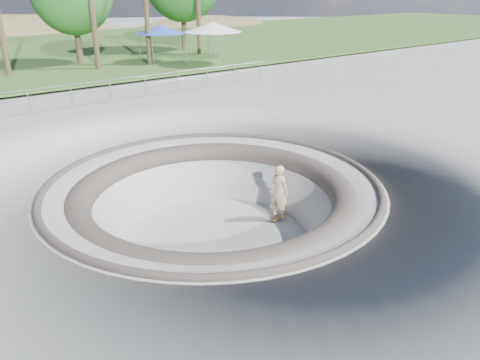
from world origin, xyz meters
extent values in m
plane|color=#A4A39E|center=(0.00, 0.00, 0.00)|extent=(180.00, 180.00, 0.00)
torus|color=#A4A39E|center=(0.00, 0.00, -2.00)|extent=(14.00, 14.00, 4.00)
cylinder|color=#A4A39E|center=(0.00, 0.00, -1.95)|extent=(6.60, 6.60, 0.10)
torus|color=#524741|center=(0.00, 0.00, -0.02)|extent=(10.24, 10.24, 0.24)
torus|color=#524741|center=(0.00, 0.00, -0.45)|extent=(8.91, 8.91, 0.81)
ellipsoid|color=brown|center=(8.00, 60.00, -7.87)|extent=(61.60, 44.00, 28.60)
ellipsoid|color=brown|center=(35.00, 52.00, -5.36)|extent=(42.00, 30.00, 19.50)
cylinder|color=gray|center=(0.00, 12.00, 1.17)|extent=(25.00, 0.05, 0.05)
cylinder|color=gray|center=(0.00, 12.00, 0.72)|extent=(25.00, 0.05, 0.05)
cube|color=olive|center=(2.55, -0.25, -1.83)|extent=(0.77, 0.38, 0.02)
cylinder|color=#A3A4A8|center=(2.55, -0.25, -1.86)|extent=(0.07, 0.16, 0.03)
cylinder|color=#A3A4A8|center=(2.55, -0.25, -1.86)|extent=(0.07, 0.16, 0.03)
cylinder|color=silver|center=(2.55, -0.25, -1.87)|extent=(0.06, 0.04, 0.06)
cylinder|color=silver|center=(2.55, -0.25, -1.87)|extent=(0.06, 0.04, 0.06)
cylinder|color=silver|center=(2.55, -0.25, -1.87)|extent=(0.06, 0.04, 0.06)
cylinder|color=silver|center=(2.55, -0.25, -1.87)|extent=(0.06, 0.04, 0.06)
imported|color=#D0AE86|center=(2.55, -0.25, -0.88)|extent=(0.57, 0.76, 1.89)
cylinder|color=gray|center=(11.24, 16.62, 1.36)|extent=(0.06, 0.06, 2.16)
cylinder|color=gray|center=(13.99, 16.62, 1.36)|extent=(0.06, 0.06, 2.16)
cylinder|color=gray|center=(11.24, 19.38, 1.36)|extent=(0.06, 0.06, 2.16)
cylinder|color=gray|center=(13.99, 19.38, 1.36)|extent=(0.06, 0.06, 2.16)
cube|color=white|center=(12.61, 18.00, 2.54)|extent=(3.82, 3.82, 0.08)
cone|color=white|center=(12.61, 18.00, 2.88)|extent=(5.44, 5.44, 0.69)
cylinder|color=gray|center=(8.97, 20.08, 1.26)|extent=(0.06, 0.06, 1.96)
cylinder|color=gray|center=(11.46, 20.08, 1.26)|extent=(0.06, 0.06, 1.96)
cylinder|color=gray|center=(8.97, 22.57, 1.26)|extent=(0.06, 0.06, 1.96)
cylinder|color=gray|center=(11.46, 22.57, 1.26)|extent=(0.06, 0.06, 1.96)
cube|color=#2F4AAB|center=(10.22, 21.32, 2.33)|extent=(2.92, 2.92, 0.08)
cone|color=#2F4AAB|center=(10.22, 21.32, 2.64)|extent=(5.26, 5.26, 0.62)
cylinder|color=brown|center=(5.13, 21.24, 4.05)|extent=(0.36, 0.36, 7.76)
cylinder|color=brown|center=(5.07, 24.47, 2.64)|extent=(0.44, 0.44, 4.94)
cylinder|color=brown|center=(15.51, 26.66, 3.08)|extent=(0.44, 0.44, 5.82)
camera|label=1|loc=(-7.40, -10.85, 5.55)|focal=35.00mm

